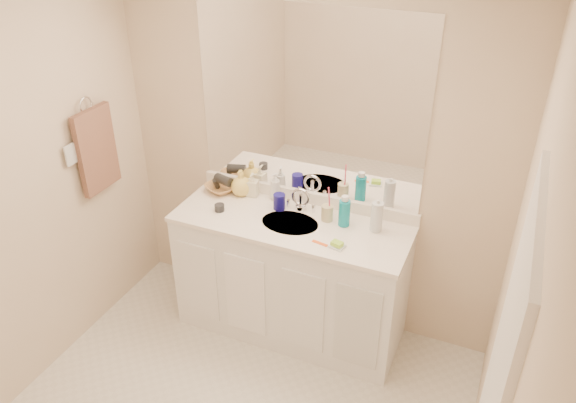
{
  "coord_description": "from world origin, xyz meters",
  "views": [
    {
      "loc": [
        1.17,
        -1.74,
        2.77
      ],
      "look_at": [
        0.0,
        0.97,
        1.05
      ],
      "focal_mm": 35.0,
      "sensor_mm": 36.0,
      "label": 1
    }
  ],
  "objects": [
    {
      "name": "towel_ring",
      "position": [
        -1.27,
        0.77,
        1.55
      ],
      "size": [
        0.01,
        0.11,
        0.11
      ],
      "primitive_type": "torus",
      "rotation": [
        0.0,
        1.57,
        0.0
      ],
      "color": "silver",
      "rests_on": "wall_left"
    },
    {
      "name": "mouthwash_bottle",
      "position": [
        0.32,
        1.12,
        0.97
      ],
      "size": [
        0.09,
        0.09,
        0.17
      ],
      "primitive_type": "cylinder",
      "rotation": [
        0.0,
        0.0,
        -0.38
      ],
      "color": "#0D8DA5",
      "rests_on": "countertop"
    },
    {
      "name": "mirror",
      "position": [
        0.0,
        1.29,
        1.56
      ],
      "size": [
        1.48,
        0.01,
        1.2
      ],
      "primitive_type": "cube",
      "color": "white",
      "rests_on": "wall_back"
    },
    {
      "name": "backsplash",
      "position": [
        0.0,
        1.29,
        0.92
      ],
      "size": [
        1.52,
        0.03,
        0.08
      ],
      "primitive_type": "cube",
      "color": "white",
      "rests_on": "countertop"
    },
    {
      "name": "wall_back",
      "position": [
        0.0,
        1.3,
        1.2
      ],
      "size": [
        2.6,
        0.02,
        2.4
      ],
      "primitive_type": "cube",
      "color": "beige",
      "rests_on": "floor"
    },
    {
      "name": "hair_dryer",
      "position": [
        -0.58,
        1.19,
        0.97
      ],
      "size": [
        0.14,
        0.1,
        0.07
      ],
      "primitive_type": "cylinder",
      "rotation": [
        0.0,
        1.57,
        -0.29
      ],
      "color": "black",
      "rests_on": "wicker_basket"
    },
    {
      "name": "soap_bottle_yellow",
      "position": [
        -0.45,
        1.21,
        0.97
      ],
      "size": [
        0.15,
        0.15,
        0.18
      ],
      "primitive_type": "imported",
      "rotation": [
        0.0,
        0.0,
        -0.06
      ],
      "color": "#F1D25D",
      "rests_on": "countertop"
    },
    {
      "name": "toothbrush",
      "position": [
        0.21,
        1.13,
        1.03
      ],
      "size": [
        0.02,
        0.04,
        0.18
      ],
      "primitive_type": "cylinder",
      "rotation": [
        0.14,
        0.0,
        -0.25
      ],
      "color": "#F94168",
      "rests_on": "tan_cup"
    },
    {
      "name": "soap_bottle_cream",
      "position": [
        -0.37,
        1.23,
        0.96
      ],
      "size": [
        0.08,
        0.09,
        0.16
      ],
      "primitive_type": "imported",
      "rotation": [
        0.0,
        0.0,
        0.16
      ],
      "color": "#F0E9C4",
      "rests_on": "countertop"
    },
    {
      "name": "sink_basin",
      "position": [
        0.0,
        1.0,
        0.87
      ],
      "size": [
        0.37,
        0.37,
        0.02
      ],
      "primitive_type": "cylinder",
      "color": "silver",
      "rests_on": "countertop"
    },
    {
      "name": "tan_cup",
      "position": [
        0.2,
        1.13,
        0.93
      ],
      "size": [
        0.1,
        0.1,
        0.1
      ],
      "primitive_type": "cylinder",
      "rotation": [
        0.0,
        0.0,
        -0.35
      ],
      "color": "#C5B98B",
      "rests_on": "countertop"
    },
    {
      "name": "soap_bottle_white",
      "position": [
        -0.21,
        1.24,
        0.98
      ],
      "size": [
        0.09,
        0.09,
        0.19
      ],
      "primitive_type": "imported",
      "rotation": [
        0.0,
        0.0,
        -0.27
      ],
      "color": "white",
      "rests_on": "countertop"
    },
    {
      "name": "wall_right",
      "position": [
        1.3,
        0.0,
        1.2
      ],
      "size": [
        0.02,
        2.6,
        2.4
      ],
      "primitive_type": "cube",
      "color": "beige",
      "rests_on": "floor"
    },
    {
      "name": "vanity_cabinet",
      "position": [
        0.0,
        1.02,
        0.42
      ],
      "size": [
        1.5,
        0.55,
        0.85
      ],
      "primitive_type": "cube",
      "color": "white",
      "rests_on": "floor"
    },
    {
      "name": "green_soap",
      "position": [
        0.36,
        0.87,
        0.9
      ],
      "size": [
        0.08,
        0.06,
        0.02
      ],
      "primitive_type": "cube",
      "rotation": [
        0.0,
        0.0,
        -0.25
      ],
      "color": "#A2E237",
      "rests_on": "soap_dish"
    },
    {
      "name": "faucet",
      "position": [
        0.0,
        1.18,
        0.94
      ],
      "size": [
        0.02,
        0.02,
        0.11
      ],
      "primitive_type": "cylinder",
      "color": "silver",
      "rests_on": "countertop"
    },
    {
      "name": "blue_mug",
      "position": [
        -0.13,
        1.13,
        0.93
      ],
      "size": [
        0.1,
        0.1,
        0.11
      ],
      "primitive_type": "cylinder",
      "rotation": [
        0.0,
        0.0,
        -0.34
      ],
      "color": "navy",
      "rests_on": "countertop"
    },
    {
      "name": "hand_towel",
      "position": [
        -1.25,
        0.77,
        1.25
      ],
      "size": [
        0.04,
        0.32,
        0.55
      ],
      "primitive_type": "cube",
      "color": "brown",
      "rests_on": "towel_ring"
    },
    {
      "name": "switch_plate",
      "position": [
        -1.27,
        0.57,
        1.3
      ],
      "size": [
        0.01,
        0.08,
        0.13
      ],
      "primitive_type": "cube",
      "color": "silver",
      "rests_on": "wall_left"
    },
    {
      "name": "dark_jar",
      "position": [
        -0.48,
        0.96,
        0.9
      ],
      "size": [
        0.08,
        0.08,
        0.05
      ],
      "primitive_type": "cylinder",
      "rotation": [
        0.0,
        0.0,
        -0.21
      ],
      "color": "#242528",
      "rests_on": "countertop"
    },
    {
      "name": "orange_comb",
      "position": [
        0.26,
        0.86,
        0.88
      ],
      "size": [
        0.1,
        0.04,
        0.0
      ],
      "primitive_type": "cube",
      "rotation": [
        0.0,
        0.0,
        -0.18
      ],
      "color": "#FF5D1A",
      "rests_on": "countertop"
    },
    {
      "name": "wicker_basket",
      "position": [
        -0.6,
        1.19,
        0.91
      ],
      "size": [
        0.28,
        0.28,
        0.05
      ],
      "primitive_type": "imported",
      "rotation": [
        0.0,
        0.0,
        -0.42
      ],
      "color": "#B78049",
      "rests_on": "countertop"
    },
    {
      "name": "countertop",
      "position": [
        0.0,
        1.02,
        0.86
      ],
      "size": [
        1.52,
        0.57,
        0.03
      ],
      "primitive_type": "cube",
      "color": "white",
      "rests_on": "vanity_cabinet"
    },
    {
      "name": "clear_pump_bottle",
      "position": [
        0.52,
        1.14,
        0.98
      ],
      "size": [
        0.08,
        0.08,
        0.19
      ],
      "primitive_type": "cylinder",
      "rotation": [
        0.0,
        0.0,
        -0.12
      ],
      "color": "silver",
      "rests_on": "countertop"
    },
    {
      "name": "soap_dish",
      "position": [
        0.36,
        0.87,
        0.89
      ],
      "size": [
        0.1,
        0.09,
        0.01
      ],
      "primitive_type": "cube",
      "rotation": [
        0.0,
        0.0,
        -0.2
      ],
      "color": "white",
      "rests_on": "countertop"
    }
  ]
}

